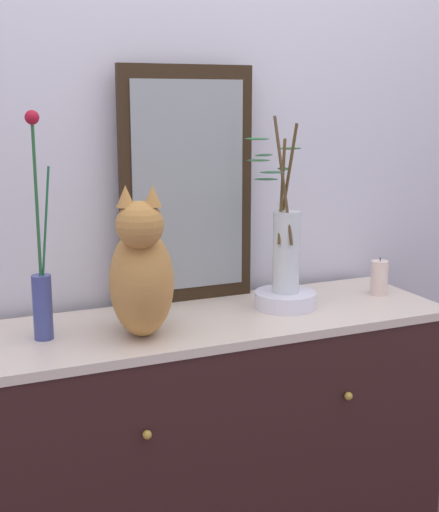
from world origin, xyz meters
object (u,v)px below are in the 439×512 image
at_px(cat_sitting, 141,274).
at_px(candle_pillar, 379,278).
at_px(vase_glass_clear, 285,244).
at_px(vase_slim_green, 41,285).
at_px(mirror_leaning, 187,186).
at_px(bowl_porcelain, 285,300).
at_px(sideboard, 220,464).

relative_size(cat_sitting, candle_pillar, 3.85).
bearing_deg(vase_glass_clear, cat_sitting, -170.78).
bearing_deg(cat_sitting, vase_slim_green, 163.57).
height_order(cat_sitting, candle_pillar, cat_sitting).
relative_size(mirror_leaning, vase_glass_clear, 1.38).
bearing_deg(bowl_porcelain, sideboard, -177.94).
relative_size(bowl_porcelain, vase_glass_clear, 0.36).
bearing_deg(cat_sitting, candle_pillar, 5.74).
distance_m(vase_slim_green, vase_glass_clear, 0.72).
relative_size(cat_sitting, vase_glass_clear, 0.91).
bearing_deg(mirror_leaning, bowl_porcelain, -39.17).
height_order(cat_sitting, bowl_porcelain, cat_sitting).
xyz_separation_m(sideboard, mirror_leaning, (-0.02, 0.20, 0.82)).
relative_size(vase_glass_clear, candle_pillar, 4.25).
xyz_separation_m(cat_sitting, vase_glass_clear, (0.47, 0.08, 0.03)).
height_order(mirror_leaning, vase_glass_clear, mirror_leaning).
relative_size(cat_sitting, bowl_porcelain, 2.54).
distance_m(mirror_leaning, vase_glass_clear, 0.34).
relative_size(vase_slim_green, candle_pillar, 4.82).
distance_m(bowl_porcelain, vase_glass_clear, 0.17).
bearing_deg(candle_pillar, sideboard, -178.43).
bearing_deg(vase_glass_clear, bowl_porcelain, -25.45).
relative_size(vase_slim_green, vase_glass_clear, 1.13).
height_order(mirror_leaning, vase_slim_green, mirror_leaning).
xyz_separation_m(sideboard, bowl_porcelain, (0.22, 0.01, 0.49)).
xyz_separation_m(sideboard, candle_pillar, (0.57, 0.02, 0.52)).
bearing_deg(mirror_leaning, candle_pillar, -17.71).
distance_m(cat_sitting, vase_slim_green, 0.26).
distance_m(cat_sitting, vase_glass_clear, 0.48).
distance_m(vase_slim_green, candle_pillar, 1.07).
relative_size(mirror_leaning, bowl_porcelain, 3.85).
distance_m(sideboard, mirror_leaning, 0.85).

